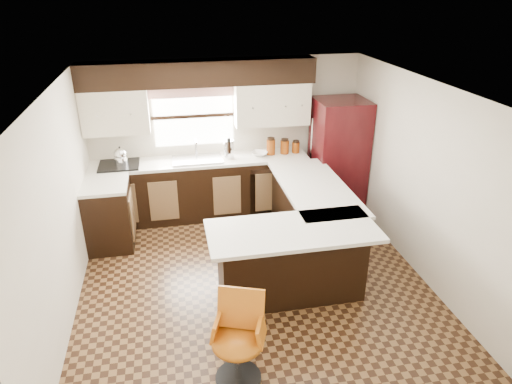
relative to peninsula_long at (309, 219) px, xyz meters
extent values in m
plane|color=#49301A|center=(-0.90, -0.62, -0.45)|extent=(4.40, 4.40, 0.00)
plane|color=silver|center=(-0.90, -0.62, 1.95)|extent=(4.40, 4.40, 0.00)
plane|color=beige|center=(-0.90, 1.58, 0.75)|extent=(4.40, 0.00, 4.40)
plane|color=beige|center=(-0.90, -2.83, 0.75)|extent=(4.40, 0.00, 4.40)
plane|color=beige|center=(-3.00, -0.62, 0.75)|extent=(0.00, 4.40, 4.40)
plane|color=beige|center=(1.20, -0.62, 0.75)|extent=(0.00, 4.40, 4.40)
cube|color=black|center=(-1.35, 1.28, 0.00)|extent=(3.30, 0.60, 0.90)
cube|color=black|center=(-2.70, 0.62, 0.00)|extent=(0.60, 0.70, 0.90)
cube|color=silver|center=(-1.35, 1.28, 0.47)|extent=(3.30, 0.60, 0.04)
cube|color=silver|center=(-2.70, 0.62, 0.47)|extent=(0.60, 0.70, 0.04)
cube|color=black|center=(-1.30, 1.40, 1.77)|extent=(3.40, 0.35, 0.36)
cube|color=beige|center=(-2.52, 1.40, 1.27)|extent=(0.94, 0.35, 0.64)
cube|color=beige|center=(-0.22, 1.40, 1.27)|extent=(1.14, 0.35, 0.64)
cube|color=white|center=(-1.40, 1.56, 1.10)|extent=(1.20, 0.02, 0.90)
cube|color=#D19B93|center=(-1.40, 1.52, 1.49)|extent=(1.30, 0.06, 0.18)
cube|color=#B2B2B7|center=(-1.40, 1.25, 0.51)|extent=(0.75, 0.45, 0.03)
cube|color=black|center=(-0.35, 0.99, -0.02)|extent=(0.58, 0.03, 0.78)
cube|color=black|center=(-2.55, 1.25, 0.51)|extent=(0.58, 0.50, 0.02)
cube|color=black|center=(0.00, 0.00, 0.00)|extent=(0.60, 1.95, 0.90)
cube|color=black|center=(-0.53, -0.97, 0.00)|extent=(1.65, 0.60, 0.90)
cube|color=silver|center=(0.05, 0.00, 0.47)|extent=(0.84, 1.95, 0.04)
cube|color=silver|center=(-0.55, -1.06, 0.47)|extent=(1.89, 0.84, 0.04)
cube|color=#36090C|center=(0.79, 1.10, 0.45)|extent=(0.77, 0.74, 1.80)
cylinder|color=silver|center=(-0.91, 1.28, 0.63)|extent=(0.15, 0.15, 0.28)
imported|color=white|center=(-0.43, 1.28, 0.53)|extent=(0.32, 0.32, 0.06)
cylinder|color=#783207|center=(-0.25, 1.30, 0.61)|extent=(0.13, 0.13, 0.24)
cylinder|color=#783207|center=(-0.03, 1.30, 0.60)|extent=(0.14, 0.14, 0.21)
cylinder|color=#783207|center=(0.16, 1.30, 0.58)|extent=(0.12, 0.12, 0.17)
camera|label=1|loc=(-1.80, -5.26, 2.98)|focal=32.00mm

